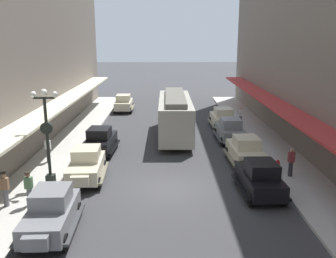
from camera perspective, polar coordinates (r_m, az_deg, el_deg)
ground_plane at (r=20.16m, az=0.10°, el=-9.14°), size 200.00×200.00×0.00m
sidewalk_left at (r=21.43m, az=-20.62°, el=-8.42°), size 3.00×60.00×0.15m
sidewalk_right at (r=21.53m, az=20.72°, el=-8.33°), size 3.00×60.00×0.15m
parked_car_0 at (r=26.22m, az=-10.33°, el=-1.65°), size 2.30×4.32×1.84m
parked_car_1 at (r=16.36m, az=-17.48°, el=-11.94°), size 2.27×4.31×1.84m
parked_car_2 at (r=21.52m, az=-12.39°, el=-5.26°), size 2.31×4.32×1.84m
parked_car_3 at (r=33.20m, az=8.35°, el=1.73°), size 2.26×4.30×1.84m
parked_car_4 at (r=24.12m, az=11.73°, el=-3.11°), size 2.29×4.31×1.84m
parked_car_5 at (r=40.60m, az=-6.80°, el=4.02°), size 2.17×4.27×1.84m
parked_car_6 at (r=19.70m, az=13.88°, el=-7.18°), size 2.28×4.31×1.84m
parked_car_7 at (r=29.09m, az=9.46°, el=-0.06°), size 2.27×4.31×1.84m
streetcar at (r=29.68m, az=1.08°, el=2.31°), size 2.54×9.60×3.46m
lamp_post_with_clock at (r=20.57m, az=-18.03°, el=-0.58°), size 1.42×0.44×5.16m
fire_hydrant at (r=22.68m, az=16.40°, el=-5.53°), size 0.24×0.24×0.82m
pedestrian_0 at (r=18.81m, az=-20.52°, el=-8.48°), size 0.36×0.28×1.67m
pedestrian_1 at (r=22.33m, az=18.32°, el=-4.82°), size 0.36×0.24×1.64m
pedestrian_3 at (r=19.15m, az=-23.67°, el=-8.39°), size 0.36×0.28×1.67m
pedestrian_4 at (r=33.89m, az=11.07°, el=1.95°), size 0.36×0.24×1.64m
pedestrian_5 at (r=24.74m, az=-17.90°, el=-2.97°), size 0.36×0.24×1.64m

